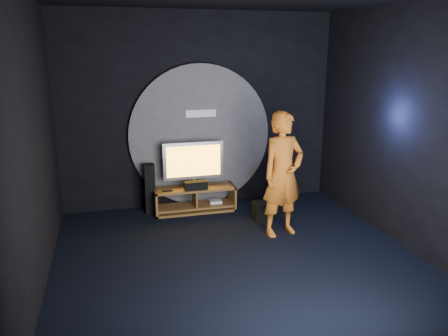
# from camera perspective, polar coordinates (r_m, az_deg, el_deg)

# --- Properties ---
(floor) EXTENTS (5.00, 5.00, 0.00)m
(floor) POSITION_cam_1_polar(r_m,az_deg,el_deg) (6.19, 1.90, -11.98)
(floor) COLOR black
(floor) RESTS_ON ground
(back_wall) EXTENTS (5.00, 0.04, 3.50)m
(back_wall) POSITION_cam_1_polar(r_m,az_deg,el_deg) (8.00, -3.22, 7.45)
(back_wall) COLOR black
(back_wall) RESTS_ON ground
(front_wall) EXTENTS (5.00, 0.04, 3.50)m
(front_wall) POSITION_cam_1_polar(r_m,az_deg,el_deg) (3.38, 14.55, -3.86)
(front_wall) COLOR black
(front_wall) RESTS_ON ground
(left_wall) EXTENTS (0.04, 5.00, 3.50)m
(left_wall) POSITION_cam_1_polar(r_m,az_deg,el_deg) (5.44, -24.03, 2.48)
(left_wall) COLOR black
(left_wall) RESTS_ON ground
(right_wall) EXTENTS (0.04, 5.00, 3.50)m
(right_wall) POSITION_cam_1_polar(r_m,az_deg,el_deg) (6.77, 22.82, 4.87)
(right_wall) COLOR black
(right_wall) RESTS_ON ground
(wall_disc_panel) EXTENTS (2.60, 0.11, 2.60)m
(wall_disc_panel) POSITION_cam_1_polar(r_m,az_deg,el_deg) (8.02, -3.09, 4.22)
(wall_disc_panel) COLOR #515156
(wall_disc_panel) RESTS_ON ground
(media_console) EXTENTS (1.45, 0.45, 0.45)m
(media_console) POSITION_cam_1_polar(r_m,az_deg,el_deg) (7.90, -3.79, -4.29)
(media_console) COLOR brown
(media_console) RESTS_ON ground
(tv) EXTENTS (1.08, 0.22, 0.81)m
(tv) POSITION_cam_1_polar(r_m,az_deg,el_deg) (7.76, -4.02, 0.73)
(tv) COLOR #A1A2A8
(tv) RESTS_ON media_console
(center_speaker) EXTENTS (0.40, 0.15, 0.15)m
(center_speaker) POSITION_cam_1_polar(r_m,az_deg,el_deg) (7.67, -3.68, -2.29)
(center_speaker) COLOR black
(center_speaker) RESTS_ON media_console
(remote) EXTENTS (0.18, 0.05, 0.02)m
(remote) POSITION_cam_1_polar(r_m,az_deg,el_deg) (7.63, -7.43, -3.00)
(remote) COLOR black
(remote) RESTS_ON media_console
(tower_speaker_left) EXTENTS (0.18, 0.20, 0.90)m
(tower_speaker_left) POSITION_cam_1_polar(r_m,az_deg,el_deg) (7.83, -9.66, -2.69)
(tower_speaker_left) COLOR black
(tower_speaker_left) RESTS_ON ground
(tower_speaker_right) EXTENTS (0.18, 0.20, 0.90)m
(tower_speaker_right) POSITION_cam_1_polar(r_m,az_deg,el_deg) (8.17, 6.63, -1.82)
(tower_speaker_right) COLOR black
(tower_speaker_right) RESTS_ON ground
(subwoofer) EXTENTS (0.29, 0.29, 0.32)m
(subwoofer) POSITION_cam_1_polar(r_m,az_deg,el_deg) (7.52, 5.02, -5.63)
(subwoofer) COLOR black
(subwoofer) RESTS_ON ground
(player) EXTENTS (0.80, 0.61, 1.95)m
(player) POSITION_cam_1_polar(r_m,az_deg,el_deg) (6.76, 7.72, -0.84)
(player) COLOR orange
(player) RESTS_ON ground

